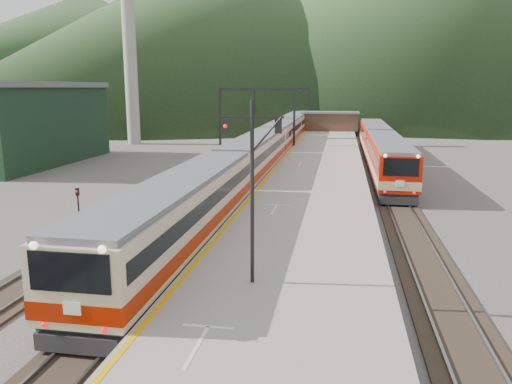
# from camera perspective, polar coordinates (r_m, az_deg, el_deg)

# --- Properties ---
(track_main) EXTENTS (2.60, 200.00, 0.23)m
(track_main) POSITION_cam_1_polar(r_m,az_deg,el_deg) (47.38, 0.43, 2.22)
(track_main) COLOR black
(track_main) RESTS_ON ground
(track_far) EXTENTS (2.60, 200.00, 0.23)m
(track_far) POSITION_cam_1_polar(r_m,az_deg,el_deg) (48.43, -5.42, 2.38)
(track_far) COLOR black
(track_far) RESTS_ON ground
(track_second) EXTENTS (2.60, 200.00, 0.23)m
(track_second) POSITION_cam_1_polar(r_m,az_deg,el_deg) (46.95, 14.43, 1.75)
(track_second) COLOR black
(track_second) RESTS_ON ground
(platform) EXTENTS (8.00, 100.00, 1.00)m
(platform) POSITION_cam_1_polar(r_m,az_deg,el_deg) (44.78, 7.11, 2.12)
(platform) COLOR gray
(platform) RESTS_ON ground
(gantry_near) EXTENTS (9.55, 0.25, 8.00)m
(gantry_near) POSITION_cam_1_polar(r_m,az_deg,el_deg) (62.02, 0.07, 9.63)
(gantry_near) COLOR black
(gantry_near) RESTS_ON ground
(gantry_far) EXTENTS (9.55, 0.25, 8.00)m
(gantry_far) POSITION_cam_1_polar(r_m,az_deg,el_deg) (86.76, 2.88, 10.25)
(gantry_far) COLOR black
(gantry_far) RESTS_ON ground
(warehouse) EXTENTS (14.50, 20.50, 8.60)m
(warehouse) POSITION_cam_1_polar(r_m,az_deg,el_deg) (59.91, -26.91, 7.07)
(warehouse) COLOR black
(warehouse) RESTS_ON ground
(smokestack) EXTENTS (1.80, 1.80, 30.00)m
(smokestack) POSITION_cam_1_polar(r_m,az_deg,el_deg) (74.55, -14.30, 16.90)
(smokestack) COLOR #9E998E
(smokestack) RESTS_ON ground
(station_shed) EXTENTS (9.40, 4.40, 3.10)m
(station_shed) POSITION_cam_1_polar(r_m,az_deg,el_deg) (84.30, 8.46, 8.04)
(station_shed) COLOR #4C3122
(station_shed) RESTS_ON platform
(hill_a) EXTENTS (180.00, 180.00, 60.00)m
(hill_a) POSITION_cam_1_polar(r_m,az_deg,el_deg) (202.97, -4.10, 18.05)
(hill_a) COLOR #24421E
(hill_a) RESTS_ON ground
(hill_b) EXTENTS (220.00, 220.00, 75.00)m
(hill_b) POSITION_cam_1_polar(r_m,az_deg,el_deg) (238.99, 15.87, 18.52)
(hill_b) COLOR #24421E
(hill_b) RESTS_ON ground
(hill_d) EXTENTS (200.00, 200.00, 55.00)m
(hill_d) POSITION_cam_1_polar(r_m,az_deg,el_deg) (277.86, -18.31, 15.31)
(hill_d) COLOR #24421E
(hill_d) RESTS_ON ground
(main_train) EXTENTS (3.06, 83.76, 3.73)m
(main_train) POSITION_cam_1_polar(r_m,az_deg,el_deg) (55.09, 1.81, 5.70)
(main_train) COLOR tan
(main_train) RESTS_ON track_main
(second_train) EXTENTS (2.80, 38.20, 3.42)m
(second_train) POSITION_cam_1_polar(r_m,az_deg,el_deg) (53.37, 13.97, 4.99)
(second_train) COLOR red
(second_train) RESTS_ON track_second
(signal_mast) EXTENTS (2.19, 0.45, 6.61)m
(signal_mast) POSITION_cam_1_polar(r_m,az_deg,el_deg) (17.49, -0.44, 2.12)
(signal_mast) COLOR black
(signal_mast) RESTS_ON platform
(short_signal_b) EXTENTS (0.23, 0.17, 2.27)m
(short_signal_b) POSITION_cam_1_polar(r_m,az_deg,el_deg) (36.43, -7.24, 1.43)
(short_signal_b) COLOR black
(short_signal_b) RESTS_ON ground
(short_signal_c) EXTENTS (0.26, 0.23, 2.27)m
(short_signal_c) POSITION_cam_1_polar(r_m,az_deg,el_deg) (30.93, -19.67, -1.05)
(short_signal_c) COLOR black
(short_signal_c) RESTS_ON ground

